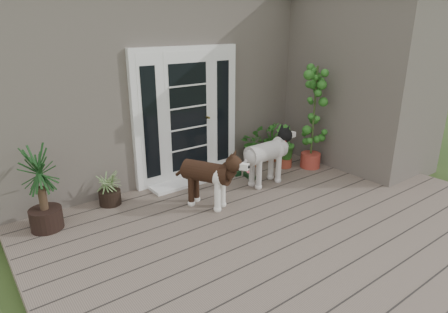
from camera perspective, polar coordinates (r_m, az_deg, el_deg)
deck at (r=5.17m, az=10.09°, el=-10.48°), size 6.20×4.60×0.12m
house_main at (r=8.06m, az=-12.16°, el=11.36°), size 7.40×4.00×3.10m
house_wing at (r=7.56m, az=20.02°, el=10.15°), size 1.60×2.40×3.10m
door_unit at (r=6.24m, az=-5.46°, el=6.18°), size 1.90×0.14×2.15m
door_step at (r=6.40m, az=-4.22°, el=-3.33°), size 1.60×0.40×0.05m
brindle_dog at (r=5.38m, az=-2.56°, el=-3.73°), size 0.78×0.99×0.76m
white_dog at (r=6.16m, az=6.24°, el=-0.60°), size 0.97×0.45×0.80m
spider_plant at (r=5.72m, az=-16.75°, el=-4.29°), size 0.60×0.60×0.55m
yucca at (r=5.23m, az=-25.54°, el=-4.44°), size 0.79×0.79×1.09m
herb_a at (r=7.00m, az=4.19°, el=1.16°), size 0.69×0.69×0.62m
herb_b at (r=6.98m, az=9.02°, el=0.63°), size 0.50×0.50×0.55m
herb_c at (r=7.32m, az=7.08°, el=1.73°), size 0.52×0.52×0.59m
sapling at (r=6.88m, az=13.21°, el=5.79°), size 0.58×0.58×1.87m
clog_left at (r=6.50m, az=3.80°, el=-2.79°), size 0.19×0.32×0.09m
clog_right at (r=6.64m, az=1.42°, el=-2.19°), size 0.17×0.34×0.10m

